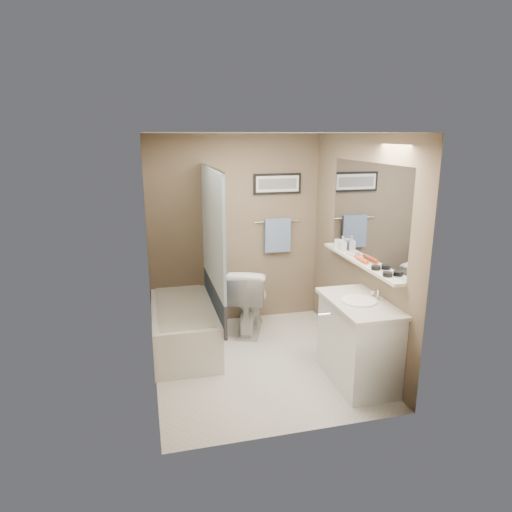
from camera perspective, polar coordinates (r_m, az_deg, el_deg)
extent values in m
plane|color=silver|center=(5.07, 0.42, -13.08)|extent=(2.50, 2.50, 0.00)
cube|color=white|center=(4.48, 0.48, 14.90)|extent=(2.20, 2.50, 0.04)
cube|color=brown|center=(5.80, -2.60, 3.16)|extent=(2.20, 0.04, 2.40)
cube|color=brown|center=(3.51, 5.51, -4.88)|extent=(2.20, 0.04, 2.40)
cube|color=brown|center=(4.49, -13.01, -0.73)|extent=(0.04, 2.50, 2.40)
cube|color=brown|center=(5.00, 12.52, 0.90)|extent=(0.04, 2.50, 2.40)
cube|color=tan|center=(5.03, -13.16, -1.43)|extent=(0.02, 1.55, 2.00)
cylinder|color=silver|center=(4.90, -5.65, 10.97)|extent=(0.02, 1.55, 0.02)
cube|color=white|center=(4.98, -5.46, 3.50)|extent=(0.03, 1.45, 1.28)
cube|color=#263448|center=(5.21, -5.23, -5.37)|extent=(0.03, 1.45, 0.36)
cube|color=silver|center=(4.79, 13.70, 5.35)|extent=(0.02, 1.60, 1.00)
cube|color=silver|center=(4.88, 12.75, -0.69)|extent=(0.12, 1.60, 0.03)
cylinder|color=silver|center=(5.90, 2.68, 4.35)|extent=(0.60, 0.02, 0.02)
cube|color=#9CBAE4|center=(5.91, 2.71, 2.60)|extent=(0.34, 0.05, 0.44)
cube|color=black|center=(5.84, 2.69, 9.01)|extent=(0.62, 0.02, 0.26)
cube|color=white|center=(5.83, 2.73, 9.00)|extent=(0.56, 0.00, 0.20)
cube|color=#595959|center=(5.83, 2.74, 8.99)|extent=(0.50, 0.00, 0.13)
cube|color=silver|center=(3.78, 13.44, -6.99)|extent=(0.80, 0.02, 2.00)
cylinder|color=silver|center=(3.69, 8.47, -7.28)|extent=(0.10, 0.02, 0.02)
cube|color=white|center=(5.37, -9.01, -8.68)|extent=(0.73, 1.51, 0.50)
cube|color=beige|center=(5.27, -9.12, -6.19)|extent=(0.56, 1.36, 0.02)
imported|color=silver|center=(5.67, -0.93, -5.36)|extent=(0.72, 0.93, 0.83)
cube|color=silver|center=(4.67, 12.65, -10.58)|extent=(0.51, 0.91, 0.80)
cube|color=beige|center=(4.50, 12.84, -5.77)|extent=(0.54, 0.96, 0.04)
cylinder|color=white|center=(4.49, 12.74, -5.45)|extent=(0.34, 0.34, 0.01)
cylinder|color=silver|center=(4.57, 15.03, -4.69)|extent=(0.02, 0.02, 0.10)
sphere|color=silver|center=(4.66, 14.42, -4.53)|extent=(0.05, 0.05, 0.05)
cylinder|color=black|center=(4.39, 16.11, -2.21)|extent=(0.09, 0.09, 0.04)
cylinder|color=black|center=(4.57, 14.74, -1.42)|extent=(0.09, 0.09, 0.04)
cylinder|color=#E84C20|center=(4.81, 13.14, -0.48)|extent=(0.04, 0.22, 0.04)
cylinder|color=#C94E1C|center=(4.85, 12.87, -0.32)|extent=(0.05, 0.22, 0.04)
cube|color=#CB7C99|center=(5.06, 11.66, 0.17)|extent=(0.05, 0.16, 0.01)
cylinder|color=white|center=(5.34, 10.18, 1.53)|extent=(0.08, 0.08, 0.10)
imported|color=#999999|center=(5.22, 10.75, 1.55)|extent=(0.08, 0.08, 0.16)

